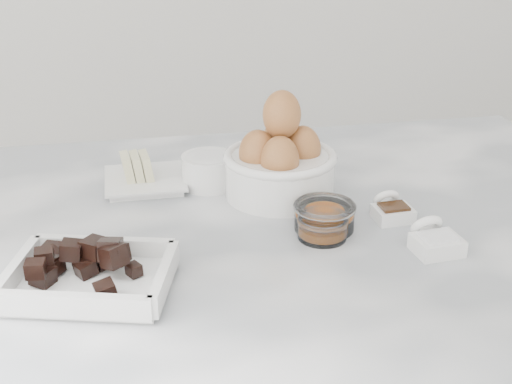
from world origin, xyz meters
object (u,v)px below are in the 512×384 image
(chocolate_dish, at_px, (90,273))
(zest_bowl, at_px, (324,215))
(salt_spoon, at_px, (434,240))
(sugar_ramekin, at_px, (209,169))
(egg_bowl, at_px, (280,162))
(honey_bowl, at_px, (322,227))
(butter_plate, at_px, (144,176))
(vanilla_spoon, at_px, (391,210))

(chocolate_dish, distance_m, zest_bowl, 0.33)
(salt_spoon, bearing_deg, sugar_ramekin, 134.47)
(egg_bowl, relative_size, honey_bowl, 2.46)
(sugar_ramekin, distance_m, honey_bowl, 0.24)
(egg_bowl, distance_m, salt_spoon, 0.27)
(butter_plate, distance_m, honey_bowl, 0.32)
(honey_bowl, xyz_separation_m, salt_spoon, (0.13, -0.06, -0.00))
(vanilla_spoon, bearing_deg, sugar_ramekin, 145.43)
(vanilla_spoon, bearing_deg, egg_bowl, 141.60)
(vanilla_spoon, bearing_deg, honey_bowl, -160.73)
(salt_spoon, bearing_deg, egg_bowl, 127.16)
(chocolate_dish, bearing_deg, honey_bowl, 13.84)
(sugar_ramekin, distance_m, vanilla_spoon, 0.29)
(chocolate_dish, height_order, butter_plate, butter_plate)
(sugar_ramekin, distance_m, zest_bowl, 0.22)
(vanilla_spoon, bearing_deg, zest_bowl, -172.54)
(butter_plate, relative_size, sugar_ramekin, 1.48)
(butter_plate, distance_m, egg_bowl, 0.22)
(butter_plate, height_order, egg_bowl, egg_bowl)
(zest_bowl, xyz_separation_m, salt_spoon, (0.12, -0.09, -0.01))
(egg_bowl, bearing_deg, chocolate_dish, -141.20)
(vanilla_spoon, bearing_deg, salt_spoon, -78.30)
(zest_bowl, bearing_deg, butter_plate, 140.07)
(egg_bowl, bearing_deg, zest_bowl, -74.00)
(sugar_ramekin, height_order, egg_bowl, egg_bowl)
(butter_plate, bearing_deg, zest_bowl, -39.93)
(salt_spoon, bearing_deg, butter_plate, 141.68)
(chocolate_dish, xyz_separation_m, zest_bowl, (0.31, 0.10, -0.00))
(honey_bowl, bearing_deg, sugar_ramekin, 121.79)
(butter_plate, height_order, salt_spoon, butter_plate)
(butter_plate, relative_size, vanilla_spoon, 1.88)
(egg_bowl, height_order, honey_bowl, egg_bowl)
(egg_bowl, xyz_separation_m, vanilla_spoon, (0.14, -0.11, -0.04))
(egg_bowl, height_order, salt_spoon, egg_bowl)
(chocolate_dish, distance_m, vanilla_spoon, 0.43)
(chocolate_dish, height_order, zest_bowl, chocolate_dish)
(salt_spoon, bearing_deg, chocolate_dish, -178.14)
(salt_spoon, bearing_deg, vanilla_spoon, 101.70)
(butter_plate, xyz_separation_m, vanilla_spoon, (0.34, -0.19, -0.00))
(zest_bowl, bearing_deg, salt_spoon, -35.01)
(egg_bowl, distance_m, honey_bowl, 0.16)
(chocolate_dish, distance_m, salt_spoon, 0.44)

